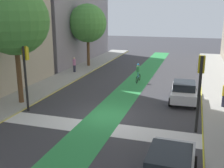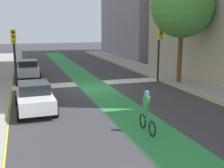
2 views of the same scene
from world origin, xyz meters
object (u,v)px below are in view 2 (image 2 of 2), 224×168
at_px(traffic_signal_near_left, 159,44).
at_px(street_tree_near, 182,7).
at_px(traffic_signal_near_right, 14,49).
at_px(car_white_right_far, 35,97).
at_px(car_silver_right_near, 28,69).
at_px(cyclist_in_lane, 147,110).

relative_size(traffic_signal_near_left, street_tree_near, 0.54).
distance_m(traffic_signal_near_right, traffic_signal_near_left, 11.15).
xyz_separation_m(traffic_signal_near_right, car_white_right_far, (-0.98, 5.34, -2.26)).
relative_size(car_silver_right_near, car_white_right_far, 1.00).
distance_m(traffic_signal_near_right, car_silver_right_near, 6.16).
distance_m(traffic_signal_near_left, car_white_right_far, 11.65).
xyz_separation_m(traffic_signal_near_left, cyclist_in_lane, (5.63, 9.92, -2.16)).
bearing_deg(car_white_right_far, traffic_signal_near_left, -152.96).
bearing_deg(cyclist_in_lane, traffic_signal_near_left, -119.57).
bearing_deg(street_tree_near, traffic_signal_near_left, -37.23).
distance_m(car_white_right_far, cyclist_in_lane, 6.56).
bearing_deg(traffic_signal_near_right, car_silver_right_near, -99.95).
height_order(car_white_right_far, cyclist_in_lane, cyclist_in_lane).
distance_m(traffic_signal_near_right, street_tree_near, 12.87).
bearing_deg(street_tree_near, cyclist_in_lane, 52.08).
bearing_deg(traffic_signal_near_right, cyclist_in_lane, 118.69).
relative_size(traffic_signal_near_right, car_silver_right_near, 1.03).
relative_size(traffic_signal_near_right, cyclist_in_lane, 2.35).
xyz_separation_m(cyclist_in_lane, street_tree_near, (-6.95, -8.92, 5.10)).
relative_size(traffic_signal_near_right, street_tree_near, 0.52).
xyz_separation_m(car_silver_right_near, street_tree_near, (-11.47, 6.80, 5.27)).
bearing_deg(traffic_signal_near_left, car_white_right_far, 27.04).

